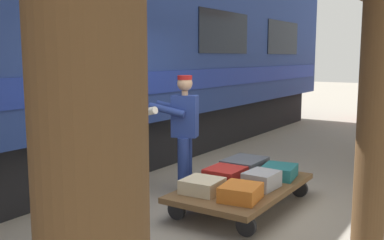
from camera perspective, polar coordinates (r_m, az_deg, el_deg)
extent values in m
plane|color=gray|center=(5.79, 5.84, -11.74)|extent=(60.00, 60.00, 0.00)
cylinder|color=brown|center=(3.51, 22.51, 3.18)|extent=(0.24, 0.24, 3.40)
cylinder|color=brown|center=(0.95, -12.83, -8.39)|extent=(0.24, 0.24, 3.40)
cube|color=navy|center=(7.69, -17.79, 10.63)|extent=(3.00, 17.73, 2.90)
cube|color=black|center=(7.83, -17.19, -3.39)|extent=(2.55, 16.85, 0.90)
cube|color=navy|center=(6.59, -9.19, 4.42)|extent=(0.03, 17.38, 0.36)
cube|color=black|center=(11.92, 11.66, 10.31)|extent=(0.02, 1.95, 0.84)
cube|color=black|center=(9.12, 4.24, 11.17)|extent=(0.02, 1.95, 0.84)
cube|color=black|center=(6.61, -9.65, 7.89)|extent=(0.12, 1.10, 2.00)
cube|color=brown|center=(5.91, 6.55, -8.56)|extent=(1.17, 2.10, 0.07)
cylinder|color=black|center=(5.05, 6.96, -13.37)|extent=(0.24, 0.05, 0.24)
cylinder|color=black|center=(5.50, -2.00, -11.48)|extent=(0.24, 0.05, 0.24)
cylinder|color=black|center=(6.52, 13.64, -8.55)|extent=(0.24, 0.05, 0.24)
cylinder|color=black|center=(6.87, 6.20, -7.49)|extent=(0.24, 0.05, 0.24)
cube|color=#1E666B|center=(6.28, 11.13, -6.52)|extent=(0.49, 0.55, 0.17)
cube|color=#9EA0A5|center=(5.76, 8.93, -7.60)|extent=(0.39, 0.46, 0.21)
cube|color=#CC6B23|center=(5.26, 6.28, -9.23)|extent=(0.48, 0.53, 0.18)
cube|color=beige|center=(5.52, 1.34, -8.43)|extent=(0.47, 0.47, 0.17)
cube|color=#AD231E|center=(5.99, 4.30, -7.03)|extent=(0.45, 0.49, 0.18)
cube|color=#4C515B|center=(6.48, 6.80, -5.82)|extent=(0.50, 0.64, 0.20)
cylinder|color=navy|center=(6.59, -0.68, -5.52)|extent=(0.16, 0.16, 0.82)
cylinder|color=navy|center=(6.40, -1.14, -5.93)|extent=(0.16, 0.16, 0.82)
cube|color=navy|center=(6.36, -0.92, 0.50)|extent=(0.41, 0.33, 0.60)
cylinder|color=tan|center=(6.32, -0.93, 3.47)|extent=(0.09, 0.09, 0.06)
sphere|color=tan|center=(6.31, -0.93, 4.73)|extent=(0.22, 0.22, 0.22)
cylinder|color=#A51919|center=(6.31, -0.93, 5.48)|extent=(0.21, 0.21, 0.06)
cylinder|color=navy|center=(6.56, -2.41, 1.61)|extent=(0.53, 0.27, 0.21)
cylinder|color=navy|center=(6.26, -3.25, 1.28)|extent=(0.53, 0.27, 0.21)
cylinder|color=#332D28|center=(6.11, -9.59, -6.71)|extent=(0.16, 0.16, 0.82)
cylinder|color=#332D28|center=(6.24, -8.22, -6.37)|extent=(0.16, 0.16, 0.82)
cube|color=silver|center=(6.04, -9.04, -0.01)|extent=(0.38, 0.25, 0.60)
cylinder|color=tan|center=(6.00, -9.11, 3.11)|extent=(0.09, 0.09, 0.06)
sphere|color=tan|center=(5.99, -9.14, 4.45)|extent=(0.22, 0.22, 0.22)
cylinder|color=#332D28|center=(5.99, -9.16, 5.23)|extent=(0.21, 0.21, 0.06)
cylinder|color=silver|center=(5.76, -8.75, 0.61)|extent=(0.54, 0.15, 0.21)
cylinder|color=silver|center=(5.98, -6.51, 0.92)|extent=(0.54, 0.15, 0.21)
cylinder|color=black|center=(14.35, 22.73, 0.44)|extent=(0.12, 0.40, 0.40)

